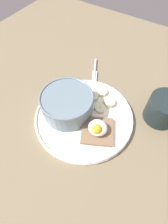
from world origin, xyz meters
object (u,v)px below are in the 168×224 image
object	(u,v)px
oatmeal_bowl	(67,104)
banana_slice_right	(94,97)
banana_slice_front	(100,108)
knife	(95,72)
coffee_mug	(163,109)
poached_egg	(98,128)
banana_slice_back	(102,92)
banana_slice_left	(109,102)
toast_slice	(97,131)

from	to	relation	value
oatmeal_bowl	banana_slice_right	world-z (taller)	oatmeal_bowl
banana_slice_front	knife	distance (cm)	16.21
banana_slice_front	banana_slice_right	size ratio (longest dim) A/B	1.23
coffee_mug	poached_egg	bearing A→B (deg)	-130.14
banana_slice_back	coffee_mug	xyz separation A→B (cm)	(17.77, 1.75, 2.41)
banana_slice_right	banana_slice_back	bearing A→B (deg)	70.40
oatmeal_bowl	banana_slice_left	distance (cm)	12.44
banana_slice_back	oatmeal_bowl	bearing A→B (deg)	-114.81
banana_slice_front	banana_slice_back	bearing A→B (deg)	114.01
banana_slice_right	poached_egg	bearing A→B (deg)	-55.32
banana_slice_right	coffee_mug	xyz separation A→B (cm)	(18.86, 4.81, 2.16)
banana_slice_back	poached_egg	bearing A→B (deg)	-66.28
poached_egg	banana_slice_right	xyz separation A→B (cm)	(-6.67, 9.64, -1.79)
toast_slice	knife	bearing A→B (deg)	121.91
banana_slice_back	banana_slice_right	xyz separation A→B (cm)	(-1.09, -3.06, 0.25)
banana_slice_front	banana_slice_left	world-z (taller)	banana_slice_left
oatmeal_bowl	banana_slice_front	xyz separation A→B (cm)	(7.55, 5.39, -2.84)
banana_slice_front	banana_slice_right	xyz separation A→B (cm)	(-3.57, 2.52, 0.33)
banana_slice_left	knife	world-z (taller)	banana_slice_left
oatmeal_bowl	toast_slice	size ratio (longest dim) A/B	1.31
banana_slice_left	banana_slice_front	bearing A→B (deg)	-112.41
oatmeal_bowl	banana_slice_right	distance (cm)	9.20
banana_slice_front	coffee_mug	bearing A→B (deg)	25.61
oatmeal_bowl	banana_slice_front	distance (cm)	9.70
banana_slice_front	knife	size ratio (longest dim) A/B	0.36
oatmeal_bowl	banana_slice_back	world-z (taller)	oatmeal_bowl
banana_slice_left	coffee_mug	bearing A→B (deg)	17.00
oatmeal_bowl	coffee_mug	size ratio (longest dim) A/B	1.60
toast_slice	coffee_mug	bearing A→B (deg)	49.36
oatmeal_bowl	poached_egg	bearing A→B (deg)	-9.26
banana_slice_left	knife	size ratio (longest dim) A/B	0.39
banana_slice_front	banana_slice_left	size ratio (longest dim) A/B	0.92
poached_egg	knife	distance (cm)	24.03
banana_slice_right	banana_slice_front	bearing A→B (deg)	-35.16
banana_slice_back	coffee_mug	distance (cm)	18.02
toast_slice	banana_slice_left	distance (cm)	10.13
oatmeal_bowl	coffee_mug	bearing A→B (deg)	29.11
banana_slice_front	banana_slice_right	distance (cm)	4.38
toast_slice	poached_egg	bearing A→B (deg)	-76.33
oatmeal_bowl	toast_slice	world-z (taller)	oatmeal_bowl
banana_slice_front	banana_slice_back	world-z (taller)	banana_slice_back
poached_egg	banana_slice_right	bearing A→B (deg)	124.68
knife	banana_slice_front	bearing A→B (deg)	-54.28
coffee_mug	knife	bearing A→B (deg)	166.78
banana_slice_left	coffee_mug	world-z (taller)	coffee_mug
oatmeal_bowl	banana_slice_back	distance (cm)	12.39
banana_slice_left	banana_slice_right	size ratio (longest dim) A/B	1.34
oatmeal_bowl	toast_slice	distance (cm)	11.04
toast_slice	coffee_mug	distance (cm)	18.93
toast_slice	banana_slice_right	size ratio (longest dim) A/B	3.07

